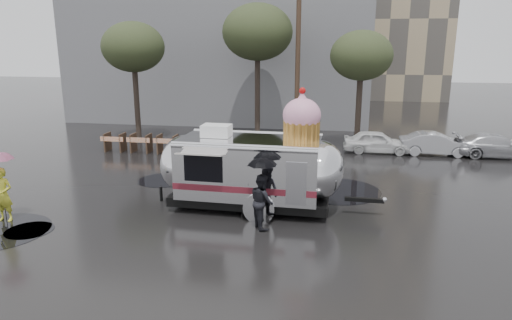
% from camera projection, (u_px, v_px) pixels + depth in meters
% --- Properties ---
extents(ground, '(120.00, 120.00, 0.00)m').
position_uv_depth(ground, '(180.00, 232.00, 14.31)').
color(ground, black).
rests_on(ground, ground).
extents(puddles, '(13.87, 9.21, 0.01)m').
position_uv_depth(puddles, '(185.00, 203.00, 16.89)').
color(puddles, black).
rests_on(puddles, ground).
extents(grey_building, '(22.00, 12.00, 13.00)m').
position_uv_depth(grey_building, '(226.00, 33.00, 36.25)').
color(grey_building, slate).
rests_on(grey_building, ground).
extents(utility_pole, '(1.60, 0.28, 9.00)m').
position_uv_depth(utility_pole, '(298.00, 63.00, 26.13)').
color(utility_pole, '#473323').
rests_on(utility_pole, ground).
extents(tree_left, '(3.64, 3.64, 6.95)m').
position_uv_depth(tree_left, '(133.00, 48.00, 26.48)').
color(tree_left, '#382D26').
rests_on(tree_left, ground).
extents(tree_mid, '(4.20, 4.20, 8.03)m').
position_uv_depth(tree_mid, '(258.00, 33.00, 27.05)').
color(tree_mid, '#382D26').
rests_on(tree_mid, ground).
extents(tree_right, '(3.36, 3.36, 6.42)m').
position_uv_depth(tree_right, '(361.00, 56.00, 24.50)').
color(tree_right, '#382D26').
rests_on(tree_right, ground).
extents(barricade_row, '(4.30, 0.80, 1.00)m').
position_uv_depth(barricade_row, '(141.00, 143.00, 24.59)').
color(barricade_row, '#473323').
rests_on(barricade_row, ground).
extents(parked_cars, '(13.20, 1.90, 1.50)m').
position_uv_depth(parked_cars, '(471.00, 143.00, 23.70)').
color(parked_cars, silver).
rests_on(parked_cars, ground).
extents(airstream_trailer, '(8.22, 3.18, 4.43)m').
position_uv_depth(airstream_trailer, '(253.00, 166.00, 16.07)').
color(airstream_trailer, silver).
rests_on(airstream_trailer, ground).
extents(person_left, '(0.67, 0.46, 1.81)m').
position_uv_depth(person_left, '(3.00, 195.00, 15.04)').
color(person_left, gold).
rests_on(person_left, ground).
extents(person_right, '(0.83, 0.97, 1.77)m').
position_uv_depth(person_right, '(262.00, 201.00, 14.48)').
color(person_right, black).
rests_on(person_right, ground).
extents(umbrella_black, '(1.15, 1.15, 2.34)m').
position_uv_depth(umbrella_black, '(262.00, 169.00, 14.21)').
color(umbrella_black, black).
rests_on(umbrella_black, ground).
extents(tripod, '(0.56, 0.53, 1.36)m').
position_uv_depth(tripod, '(247.00, 196.00, 15.31)').
color(tripod, black).
rests_on(tripod, ground).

